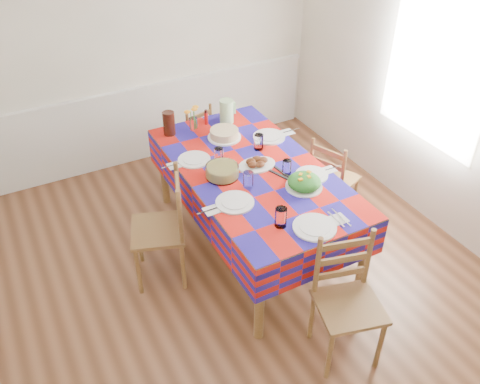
% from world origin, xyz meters
% --- Properties ---
extents(room, '(4.58, 5.08, 2.78)m').
position_xyz_m(room, '(0.00, 0.00, 1.35)').
color(room, brown).
rests_on(room, ground).
extents(wainscot, '(4.41, 0.06, 0.92)m').
position_xyz_m(wainscot, '(0.00, 2.48, 0.49)').
color(wainscot, white).
rests_on(wainscot, room).
extents(window_right, '(0.00, 1.40, 1.40)m').
position_xyz_m(window_right, '(2.23, 0.30, 1.50)').
color(window_right, white).
rests_on(window_right, room).
extents(dining_table, '(1.18, 2.19, 0.85)m').
position_xyz_m(dining_table, '(0.46, 0.52, 0.76)').
color(dining_table, brown).
rests_on(dining_table, room).
extents(setting_near_head, '(0.54, 0.36, 0.16)m').
position_xyz_m(setting_near_head, '(0.41, -0.34, 0.89)').
color(setting_near_head, white).
rests_on(setting_near_head, dining_table).
extents(setting_left_near, '(0.57, 0.34, 0.15)m').
position_xyz_m(setting_left_near, '(0.16, 0.21, 0.89)').
color(setting_left_near, white).
rests_on(setting_left_near, dining_table).
extents(setting_left_far, '(0.54, 0.32, 0.14)m').
position_xyz_m(setting_left_far, '(0.12, 0.84, 0.88)').
color(setting_left_far, white).
rests_on(setting_left_far, dining_table).
extents(setting_right_near, '(0.53, 0.31, 0.14)m').
position_xyz_m(setting_right_near, '(0.80, 0.24, 0.88)').
color(setting_right_near, white).
rests_on(setting_right_near, dining_table).
extents(setting_right_far, '(0.59, 0.34, 0.15)m').
position_xyz_m(setting_right_far, '(0.80, 0.88, 0.89)').
color(setting_right_far, white).
rests_on(setting_right_far, dining_table).
extents(meat_platter, '(0.35, 0.25, 0.07)m').
position_xyz_m(meat_platter, '(0.51, 0.55, 0.88)').
color(meat_platter, white).
rests_on(meat_platter, dining_table).
extents(salad_platter, '(0.31, 0.31, 0.13)m').
position_xyz_m(salad_platter, '(0.70, 0.08, 0.90)').
color(salad_platter, white).
rests_on(salad_platter, dining_table).
extents(pasta_bowl, '(0.29, 0.29, 0.10)m').
position_xyz_m(pasta_bowl, '(0.17, 0.54, 0.90)').
color(pasta_bowl, white).
rests_on(pasta_bowl, dining_table).
extents(cake, '(0.32, 0.32, 0.09)m').
position_xyz_m(cake, '(0.48, 1.12, 0.89)').
color(cake, white).
rests_on(cake, dining_table).
extents(serving_utensils, '(0.17, 0.38, 0.01)m').
position_xyz_m(serving_utensils, '(0.62, 0.40, 0.86)').
color(serving_utensils, black).
rests_on(serving_utensils, dining_table).
extents(flower_vase, '(0.16, 0.14, 0.26)m').
position_xyz_m(flower_vase, '(0.28, 1.39, 0.96)').
color(flower_vase, white).
rests_on(flower_vase, dining_table).
extents(hot_sauce, '(0.04, 0.04, 0.16)m').
position_xyz_m(hot_sauce, '(0.44, 1.46, 0.93)').
color(hot_sauce, red).
rests_on(hot_sauce, dining_table).
extents(green_pitcher, '(0.14, 0.14, 0.24)m').
position_xyz_m(green_pitcher, '(0.65, 1.40, 0.97)').
color(green_pitcher, '#B4E5A2').
rests_on(green_pitcher, dining_table).
extents(tea_pitcher, '(0.12, 0.12, 0.23)m').
position_xyz_m(tea_pitcher, '(0.04, 1.44, 0.97)').
color(tea_pitcher, black).
rests_on(tea_pitcher, dining_table).
extents(name_card, '(0.10, 0.03, 0.02)m').
position_xyz_m(name_card, '(0.44, -0.53, 0.86)').
color(name_card, white).
rests_on(name_card, dining_table).
extents(chair_near, '(0.55, 0.53, 1.03)m').
position_xyz_m(chair_near, '(0.48, -0.86, 0.51)').
color(chair_near, brown).
rests_on(chair_near, room).
extents(chair_far, '(0.46, 0.45, 0.86)m').
position_xyz_m(chair_far, '(0.48, 1.91, 0.42)').
color(chair_far, brown).
rests_on(chair_far, room).
extents(chair_left, '(0.57, 0.59, 1.05)m').
position_xyz_m(chair_left, '(-0.41, 0.50, 0.52)').
color(chair_left, brown).
rests_on(chair_left, room).
extents(chair_right, '(0.52, 0.53, 0.93)m').
position_xyz_m(chair_right, '(1.35, 0.50, 0.46)').
color(chair_right, brown).
rests_on(chair_right, room).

